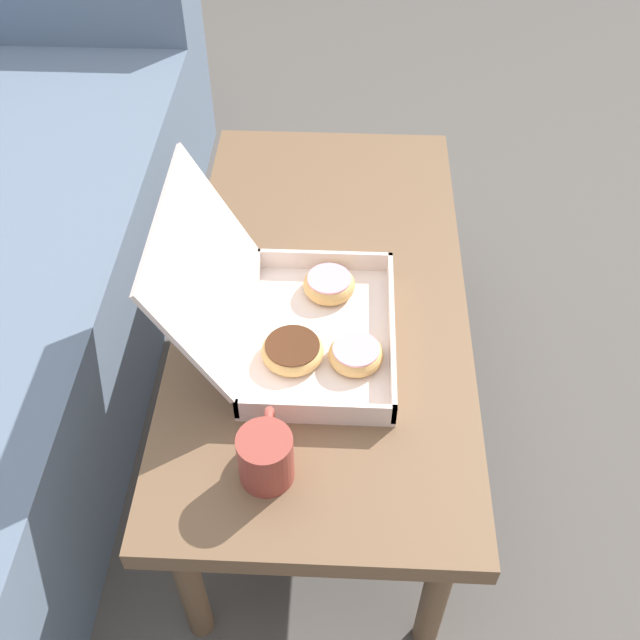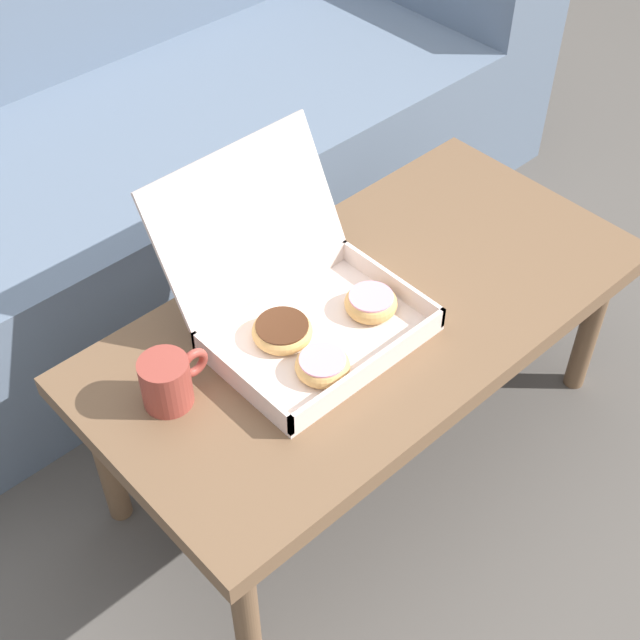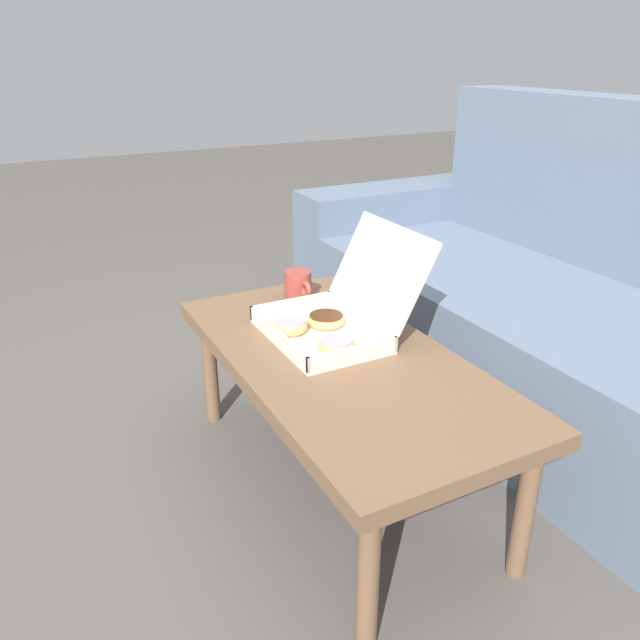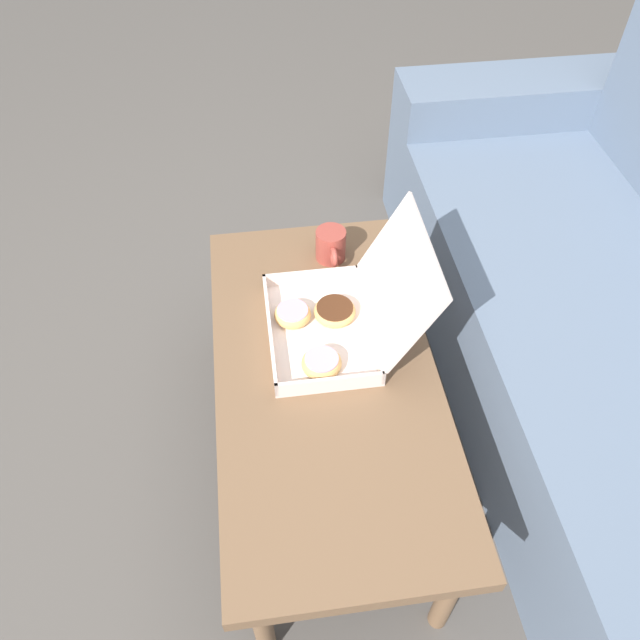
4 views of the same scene
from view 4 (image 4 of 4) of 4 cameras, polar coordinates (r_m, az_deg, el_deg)
The scene contains 4 objects.
ground_plane at distance 1.80m, azimuth 1.93°, elevation -12.02°, with size 12.00×12.00×0.00m, color #514C47.
coffee_table at distance 1.50m, azimuth 0.52°, elevation -5.65°, with size 1.05×0.52×0.39m.
pastry_box at distance 1.51m, azimuth 1.59°, elevation 0.19°, with size 0.36×0.37×0.28m.
coffee_mug at distance 1.70m, azimuth 1.00°, elevation 6.83°, with size 0.12×0.08×0.09m.
Camera 4 is at (0.87, -0.18, 1.57)m, focal length 35.00 mm.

